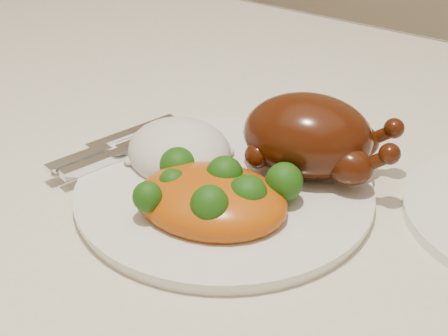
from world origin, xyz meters
The scene contains 7 objects.
dining_table centered at (0.00, 0.00, 0.67)m, with size 1.60×0.90×0.76m.
tablecloth centered at (0.00, 0.00, 0.74)m, with size 1.73×1.03×0.18m.
dinner_plate centered at (-0.09, -0.05, 0.77)m, with size 0.29×0.29×0.01m, color white.
roast_chicken centered at (-0.04, 0.02, 0.82)m, with size 0.17×0.13×0.08m.
rice_mound centered at (-0.16, -0.04, 0.79)m, with size 0.14×0.13×0.06m.
mac_and_cheese centered at (-0.07, -0.09, 0.79)m, with size 0.17×0.14×0.06m.
cutlery centered at (-0.23, -0.08, 0.79)m, with size 0.05×0.17×0.01m.
Camera 1 is at (0.21, -0.47, 1.11)m, focal length 50.00 mm.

